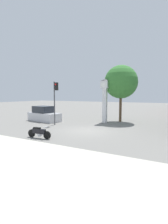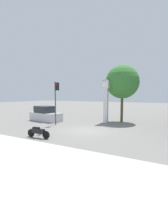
% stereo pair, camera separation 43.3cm
% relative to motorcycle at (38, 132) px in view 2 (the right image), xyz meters
% --- Properties ---
extents(ground_plane, '(120.00, 120.00, 0.00)m').
position_rel_motorcycle_xyz_m(ground_plane, '(1.80, 4.01, -0.42)').
color(ground_plane, slate).
extents(sidewalk_strip, '(36.00, 6.00, 0.10)m').
position_rel_motorcycle_xyz_m(sidewalk_strip, '(1.80, -4.00, -0.37)').
color(sidewalk_strip, '#BCB7A8').
rests_on(sidewalk_strip, ground_plane).
extents(motorcycle, '(2.00, 0.43, 0.88)m').
position_rel_motorcycle_xyz_m(motorcycle, '(0.00, 0.00, 0.00)').
color(motorcycle, black).
rests_on(motorcycle, ground_plane).
extents(clock_tower, '(1.00, 1.00, 4.90)m').
position_rel_motorcycle_xyz_m(clock_tower, '(1.47, 8.95, 2.79)').
color(clock_tower, white).
rests_on(clock_tower, ground_plane).
extents(traffic_light, '(0.50, 0.35, 4.51)m').
position_rel_motorcycle_xyz_m(traffic_light, '(-2.46, 5.09, 2.66)').
color(traffic_light, '#47474C').
rests_on(traffic_light, ground_plane).
extents(street_tree, '(3.81, 3.81, 6.54)m').
position_rel_motorcycle_xyz_m(street_tree, '(2.81, 10.49, 4.19)').
color(street_tree, brown).
rests_on(street_tree, ground_plane).
extents(parked_car, '(4.43, 2.45, 1.80)m').
position_rel_motorcycle_xyz_m(parked_car, '(-5.45, 6.61, 0.33)').
color(parked_car, silver).
rests_on(parked_car, ground_plane).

